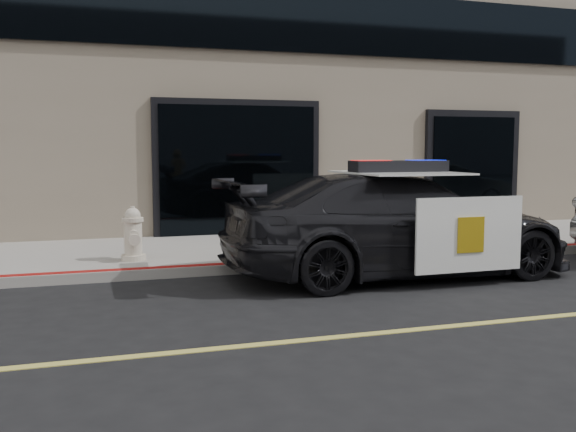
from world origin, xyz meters
name	(u,v)px	position (x,y,z in m)	size (l,w,h in m)	color
ground	(477,324)	(0.00, 0.00, 0.00)	(120.00, 120.00, 0.00)	black
sidewalk_n	(312,247)	(0.00, 5.25, 0.07)	(60.00, 3.50, 0.15)	gray
police_car	(398,224)	(0.41, 2.66, 0.77)	(2.42, 5.27, 1.72)	black
fire_hydrant	(133,235)	(-3.30, 4.34, 0.55)	(0.38, 0.53, 0.84)	beige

